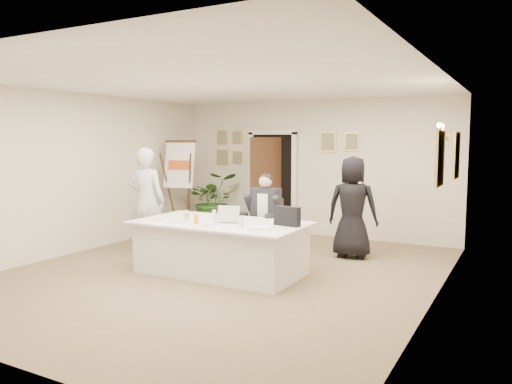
{
  "coord_description": "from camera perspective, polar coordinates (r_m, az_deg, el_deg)",
  "views": [
    {
      "loc": [
        3.95,
        -6.16,
        1.97
      ],
      "look_at": [
        0.25,
        0.6,
        1.18
      ],
      "focal_mm": 35.0,
      "sensor_mm": 36.0,
      "label": 1
    }
  ],
  "objects": [
    {
      "name": "floor",
      "position": [
        7.57,
        -3.92,
        -9.2
      ],
      "size": [
        7.0,
        7.0,
        0.0
      ],
      "primitive_type": "plane",
      "color": "brown",
      "rests_on": "ground"
    },
    {
      "name": "ceiling",
      "position": [
        7.36,
        -4.08,
        12.35
      ],
      "size": [
        6.0,
        7.0,
        0.02
      ],
      "primitive_type": "cube",
      "color": "white",
      "rests_on": "wall_back"
    },
    {
      "name": "wall_back",
      "position": [
        10.45,
        6.42,
        2.73
      ],
      "size": [
        6.0,
        0.1,
        2.8
      ],
      "primitive_type": "cube",
      "color": "white",
      "rests_on": "floor"
    },
    {
      "name": "wall_front",
      "position": [
        4.79,
        -27.21,
        -1.62
      ],
      "size": [
        6.0,
        0.1,
        2.8
      ],
      "primitive_type": "cube",
      "color": "white",
      "rests_on": "floor"
    },
    {
      "name": "wall_left",
      "position": [
        9.3,
        -19.77,
        2.03
      ],
      "size": [
        0.1,
        7.0,
        2.8
      ],
      "primitive_type": "cube",
      "color": "white",
      "rests_on": "floor"
    },
    {
      "name": "wall_right",
      "position": [
        6.25,
        19.82,
        0.3
      ],
      "size": [
        0.1,
        7.0,
        2.8
      ],
      "primitive_type": "cube",
      "color": "white",
      "rests_on": "floor"
    },
    {
      "name": "doorway",
      "position": [
        10.68,
        1.65,
        0.91
      ],
      "size": [
        1.14,
        0.86,
        2.2
      ],
      "color": "black",
      "rests_on": "floor"
    },
    {
      "name": "pictures_back_wall",
      "position": [
        10.73,
        2.42,
        5.25
      ],
      "size": [
        3.4,
        0.06,
        0.8
      ],
      "primitive_type": null,
      "color": "#E6C14E",
      "rests_on": "wall_back"
    },
    {
      "name": "pictures_right_wall",
      "position": [
        7.42,
        21.13,
        3.79
      ],
      "size": [
        0.06,
        2.2,
        0.8
      ],
      "primitive_type": null,
      "color": "#E6C14E",
      "rests_on": "wall_right"
    },
    {
      "name": "wall_sconce",
      "position": [
        7.43,
        20.69,
        6.51
      ],
      "size": [
        0.2,
        0.3,
        0.24
      ],
      "primitive_type": null,
      "color": "#D48744",
      "rests_on": "wall_right"
    },
    {
      "name": "conference_table",
      "position": [
        7.47,
        -4.07,
        -6.31
      ],
      "size": [
        2.55,
        1.36,
        0.78
      ],
      "color": "silver",
      "rests_on": "floor"
    },
    {
      "name": "seated_man",
      "position": [
        8.19,
        0.99,
        -2.83
      ],
      "size": [
        0.65,
        0.69,
        1.46
      ],
      "primitive_type": null,
      "rotation": [
        0.0,
        0.0,
        0.05
      ],
      "color": "black",
      "rests_on": "floor"
    },
    {
      "name": "flip_chart",
      "position": [
        10.63,
        -8.43,
        0.03
      ],
      "size": [
        0.69,
        0.47,
        1.94
      ],
      "color": "#391B12",
      "rests_on": "floor"
    },
    {
      "name": "standing_man",
      "position": [
        8.94,
        -12.39,
        -0.96
      ],
      "size": [
        0.74,
        0.55,
        1.85
      ],
      "primitive_type": "imported",
      "rotation": [
        0.0,
        0.0,
        3.31
      ],
      "color": "silver",
      "rests_on": "floor"
    },
    {
      "name": "standing_woman",
      "position": [
        8.52,
        10.97,
        -1.72
      ],
      "size": [
        0.9,
        0.64,
        1.72
      ],
      "primitive_type": "imported",
      "rotation": [
        0.0,
        0.0,
        3.26
      ],
      "color": "black",
      "rests_on": "floor"
    },
    {
      "name": "potted_palm",
      "position": [
        11.3,
        -4.83,
        -0.91
      ],
      "size": [
        1.51,
        1.48,
        1.27
      ],
      "primitive_type": "imported",
      "rotation": [
        0.0,
        0.0,
        0.65
      ],
      "color": "#2E6421",
      "rests_on": "floor"
    },
    {
      "name": "laptop",
      "position": [
        7.36,
        -2.68,
        -2.38
      ],
      "size": [
        0.41,
        0.43,
        0.28
      ],
      "primitive_type": null,
      "rotation": [
        0.0,
        0.0,
        0.31
      ],
      "color": "#B7BABC",
      "rests_on": "conference_table"
    },
    {
      "name": "laptop_bag",
      "position": [
        7.04,
        3.57,
        -2.77
      ],
      "size": [
        0.4,
        0.16,
        0.27
      ],
      "primitive_type": "cube",
      "rotation": [
        0.0,
        0.0,
        -0.15
      ],
      "color": "black",
      "rests_on": "conference_table"
    },
    {
      "name": "paper_stack",
      "position": [
        6.79,
        0.49,
        -4.13
      ],
      "size": [
        0.33,
        0.27,
        0.03
      ],
      "primitive_type": "cube",
      "rotation": [
        0.0,
        0.0,
        0.33
      ],
      "color": "white",
      "rests_on": "conference_table"
    },
    {
      "name": "plate_left",
      "position": [
        7.65,
        -10.99,
        -3.15
      ],
      "size": [
        0.24,
        0.24,
        0.01
      ],
      "primitive_type": "cylinder",
      "rotation": [
        0.0,
        0.0,
        -0.05
      ],
      "color": "white",
      "rests_on": "conference_table"
    },
    {
      "name": "plate_mid",
      "position": [
        7.41,
        -8.87,
        -3.41
      ],
      "size": [
        0.28,
        0.28,
        0.01
      ],
      "primitive_type": "cylinder",
      "rotation": [
        0.0,
        0.0,
        0.32
      ],
      "color": "white",
      "rests_on": "conference_table"
    },
    {
      "name": "plate_near",
      "position": [
        7.08,
        -6.07,
        -3.81
      ],
      "size": [
        0.25,
        0.25,
        0.01
      ],
      "primitive_type": "cylinder",
      "rotation": [
        0.0,
        0.0,
        0.02
      ],
      "color": "white",
      "rests_on": "conference_table"
    },
    {
      "name": "glass_a",
      "position": [
        7.68,
        -8.0,
        -2.59
      ],
      "size": [
        0.08,
        0.08,
        0.14
      ],
      "primitive_type": "cylinder",
      "rotation": [
        0.0,
        0.0,
        0.19
      ],
      "color": "silver",
      "rests_on": "conference_table"
    },
    {
      "name": "glass_b",
      "position": [
        7.1,
        -4.7,
        -3.25
      ],
      "size": [
        0.06,
        0.06,
        0.14
      ],
      "primitive_type": "cylinder",
      "rotation": [
        0.0,
        0.0,
        -0.07
      ],
      "color": "silver",
      "rests_on": "conference_table"
    },
    {
      "name": "glass_c",
      "position": [
        6.91,
        -1.74,
        -3.49
      ],
      "size": [
        0.07,
        0.07,
        0.14
      ],
      "primitive_type": "cylinder",
      "rotation": [
        0.0,
        0.0,
        -0.02
      ],
      "color": "silver",
      "rests_on": "conference_table"
    },
    {
      "name": "glass_d",
      "position": [
        7.69,
        -4.82,
        -2.55
      ],
      "size": [
        0.07,
        0.07,
        0.14
      ],
      "primitive_type": "cylinder",
      "rotation": [
        0.0,
        0.0,
        -0.25
      ],
      "color": "silver",
      "rests_on": "conference_table"
    },
    {
      "name": "oj_glass",
      "position": [
        7.26,
        -6.83,
        -3.11
      ],
      "size": [
        0.08,
        0.08,
        0.13
      ],
      "primitive_type": "cylinder",
      "rotation": [
        0.0,
        0.0,
        -0.02
      ],
      "color": "orange",
      "rests_on": "conference_table"
    },
    {
      "name": "steel_jug",
      "position": [
        7.51,
        -7.93,
        -2.9
      ],
      "size": [
        0.11,
        0.11,
        0.11
      ],
      "primitive_type": "cylinder",
      "rotation": [
        0.0,
        0.0,
        0.25
      ],
      "color": "silver",
      "rests_on": "conference_table"
    }
  ]
}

